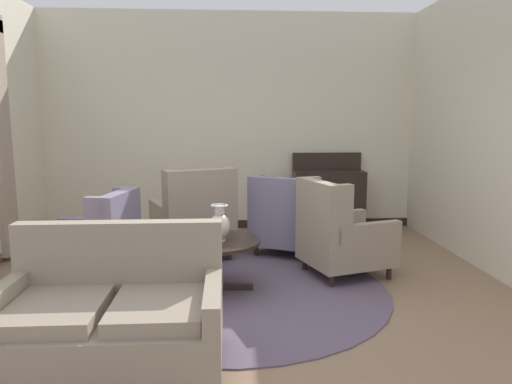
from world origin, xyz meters
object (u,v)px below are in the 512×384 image
object	(u,v)px
coffee_table	(216,249)
armchair_near_sideboard	(194,222)
settee	(112,312)
sideboard	(328,197)
porcelain_vase	(220,225)
armchair_near_window	(340,236)
armchair_far_left	(94,247)
armchair_beside_settee	(289,220)

from	to	relation	value
coffee_table	armchair_near_sideboard	world-z (taller)	armchair_near_sideboard
settee	sideboard	distance (m)	4.48
porcelain_vase	sideboard	xyz separation A→B (m)	(1.59, 2.49, -0.16)
coffee_table	sideboard	world-z (taller)	sideboard
coffee_table	armchair_near_sideboard	bearing A→B (deg)	103.89
armchair_near_window	armchair_near_sideboard	world-z (taller)	armchair_near_sideboard
armchair_far_left	sideboard	distance (m)	3.64
armchair_near_window	armchair_far_left	distance (m)	2.52
armchair_far_left	coffee_table	bearing A→B (deg)	92.79
coffee_table	armchair_far_left	size ratio (longest dim) A/B	0.87
armchair_beside_settee	armchair_near_sideboard	distance (m)	1.17
armchair_near_window	armchair_beside_settee	bearing A→B (deg)	8.86
armchair_far_left	armchair_beside_settee	bearing A→B (deg)	128.11
armchair_near_sideboard	porcelain_vase	bearing A→B (deg)	82.93
sideboard	armchair_near_sideboard	bearing A→B (deg)	-145.22
porcelain_vase	armchair_near_sideboard	size ratio (longest dim) A/B	0.30
coffee_table	armchair_beside_settee	bearing A→B (deg)	54.63
armchair_far_left	armchair_near_window	bearing A→B (deg)	105.72
settee	armchair_near_window	bearing A→B (deg)	42.20
coffee_table	sideboard	size ratio (longest dim) A/B	0.75
settee	armchair_beside_settee	size ratio (longest dim) A/B	1.32
armchair_far_left	armchair_near_sideboard	bearing A→B (deg)	146.92
porcelain_vase	armchair_beside_settee	world-z (taller)	armchair_beside_settee
armchair_beside_settee	armchair_near_window	xyz separation A→B (m)	(0.43, -0.86, 0.01)
armchair_near_window	sideboard	xyz separation A→B (m)	(0.32, 2.07, 0.08)
porcelain_vase	settee	bearing A→B (deg)	-117.44
settee	armchair_far_left	size ratio (longest dim) A/B	1.48
armchair_near_window	armchair_near_sideboard	size ratio (longest dim) A/B	0.90
porcelain_vase	armchair_far_left	xyz separation A→B (m)	(-1.24, 0.20, -0.25)
coffee_table	porcelain_vase	bearing A→B (deg)	-37.23
porcelain_vase	armchair_near_sideboard	bearing A→B (deg)	105.50
armchair_beside_settee	armchair_far_left	world-z (taller)	armchair_beside_settee
armchair_near_window	coffee_table	bearing A→B (deg)	88.46
armchair_beside_settee	armchair_near_sideboard	size ratio (longest dim) A/B	0.97
porcelain_vase	armchair_near_window	xyz separation A→B (m)	(1.27, 0.42, -0.23)
coffee_table	settee	world-z (taller)	settee
porcelain_vase	settee	xyz separation A→B (m)	(-0.71, -1.36, -0.28)
porcelain_vase	armchair_beside_settee	distance (m)	1.55
coffee_table	armchair_beside_settee	xyz separation A→B (m)	(0.88, 1.24, 0.01)
armchair_near_sideboard	armchair_near_window	bearing A→B (deg)	132.42
armchair_beside_settee	armchair_far_left	xyz separation A→B (m)	(-2.08, -1.07, -0.01)
porcelain_vase	settee	size ratio (longest dim) A/B	0.24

